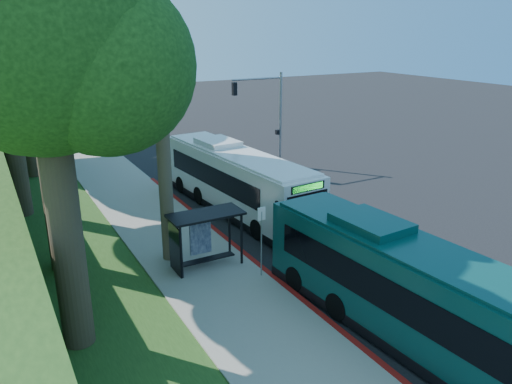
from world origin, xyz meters
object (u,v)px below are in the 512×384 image
white_bus (236,179)px  pickup (254,172)px  teal_bus (410,290)px  bus_shelter (199,230)px

white_bus → pickup: bearing=45.3°
white_bus → pickup: (3.38, 3.95, -1.02)m
pickup → teal_bus: bearing=-88.8°
bus_shelter → white_bus: bearing=50.8°
bus_shelter → teal_bus: teal_bus is taller
pickup → bus_shelter: bearing=-116.0°
pickup → white_bus: bearing=-116.8°
bus_shelter → pickup: size_ratio=0.53×
bus_shelter → white_bus: white_bus is taller
white_bus → teal_bus: size_ratio=1.02×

